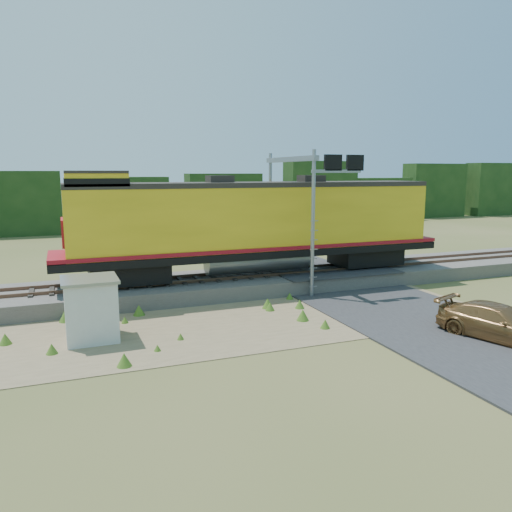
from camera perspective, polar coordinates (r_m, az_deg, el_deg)
name	(u,v)px	position (r m, az deg, el deg)	size (l,w,h in m)	color
ground	(254,323)	(21.67, -0.28, -7.72)	(140.00, 140.00, 0.00)	#475123
ballast	(214,285)	(27.06, -4.83, -3.35)	(70.00, 5.00, 0.80)	slate
rails	(214,277)	(26.96, -4.85, -2.36)	(70.00, 1.54, 0.16)	brown
dirt_shoulder	(206,325)	(21.52, -5.79, -7.84)	(26.00, 8.00, 0.03)	#8C7754
road	(380,302)	(25.50, 14.02, -5.14)	(7.00, 66.00, 0.86)	#38383A
tree_line_north	(133,202)	(57.90, -13.92, 5.96)	(130.00, 3.00, 6.50)	#163312
weed_clumps	(173,332)	(20.83, -9.51, -8.57)	(15.00, 6.20, 0.56)	#446B1E
locomotive	(253,223)	(27.23, -0.40, 3.79)	(21.50, 3.28, 5.55)	black
shed	(91,309)	(20.30, -18.36, -5.76)	(2.10, 2.10, 2.46)	silver
signal_gantry	(302,187)	(27.53, 5.26, 7.87)	(3.00, 6.20, 7.56)	gray
car	(499,323)	(21.60, 26.03, -6.88)	(1.92, 4.71, 1.37)	olive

